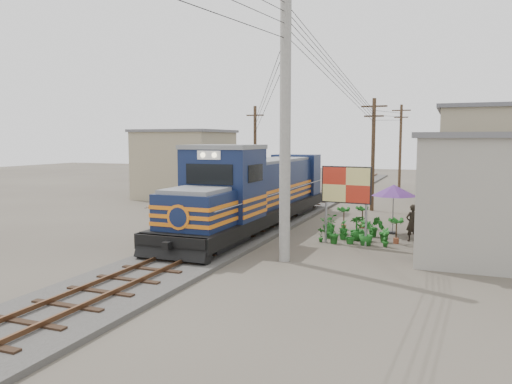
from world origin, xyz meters
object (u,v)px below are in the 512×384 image
at_px(vendor, 412,223).
at_px(market_umbrella, 394,191).
at_px(locomotive, 256,193).
at_px(billboard, 346,187).

bearing_deg(vendor, market_umbrella, -94.79).
xyz_separation_m(locomotive, billboard, (4.99, -2.21, 0.68)).
distance_m(locomotive, billboard, 5.50).
relative_size(market_umbrella, vendor, 1.68).
height_order(billboard, market_umbrella, billboard).
distance_m(market_umbrella, vendor, 2.18).
bearing_deg(vendor, billboard, -4.67).
xyz_separation_m(locomotive, vendor, (7.58, -0.51, -0.96)).
bearing_deg(locomotive, market_umbrella, 8.51).
xyz_separation_m(market_umbrella, vendor, (0.98, -1.50, -1.25)).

